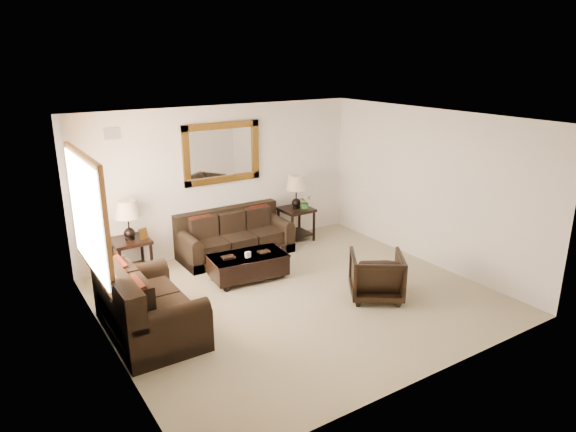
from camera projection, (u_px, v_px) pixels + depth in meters
room at (298, 213)px, 7.45m from camera, size 5.51×5.01×2.71m
window at (88, 215)px, 6.71m from camera, size 0.07×1.96×1.66m
mirror at (222, 153)px, 9.27m from camera, size 1.50×0.06×1.10m
air_vent at (112, 134)px, 8.15m from camera, size 0.25×0.02×0.18m
sofa at (234, 239)px, 9.44m from camera, size 2.05×0.89×0.84m
loveseat at (145, 309)px, 6.73m from camera, size 1.03×1.74×0.98m
end_table_left at (129, 228)px, 8.36m from camera, size 0.60×0.60×1.31m
end_table_right at (296, 198)px, 10.06m from camera, size 0.60×0.60×1.31m
coffee_table at (248, 264)px, 8.43m from camera, size 1.31×0.79×0.53m
armchair at (376, 273)px, 7.74m from camera, size 1.04×1.03×0.79m
potted_plant at (305, 203)px, 10.07m from camera, size 0.30×0.32×0.21m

